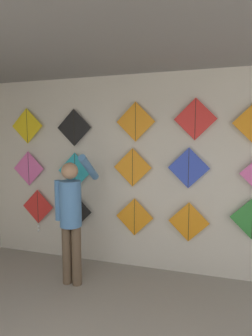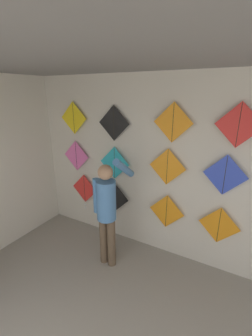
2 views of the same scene
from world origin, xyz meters
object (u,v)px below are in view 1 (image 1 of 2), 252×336
(shopkeeper, at_px, (71,212))
(kite_2, at_px, (134,217))
(kite_5, at_px, (29,169))
(kite_7, at_px, (132,167))
(kite_1, at_px, (75,211))
(kite_11, at_px, (74,128))
(kite_6, at_px, (75,171))
(kite_10, at_px, (27,126))
(kite_8, at_px, (189,168))
(kite_3, at_px, (189,222))
(kite_13, at_px, (195,119))
(kite_12, at_px, (135,122))
(kite_0, at_px, (38,208))

(shopkeeper, xyz_separation_m, kite_2, (0.68, 0.63, -0.19))
(kite_5, distance_m, kite_7, 1.73)
(kite_1, xyz_separation_m, kite_11, (0.01, 0.00, 1.28))
(kite_6, height_order, kite_10, kite_10)
(shopkeeper, distance_m, kite_6, 0.81)
(kite_7, relative_size, kite_8, 1.00)
(kite_3, xyz_separation_m, kite_13, (0.05, 0.00, 1.39))
(shopkeeper, bearing_deg, kite_2, 42.53)
(kite_12, bearing_deg, kite_11, 180.00)
(kite_3, bearing_deg, kite_11, 180.00)
(kite_1, relative_size, kite_13, 1.00)
(kite_8, height_order, kite_12, kite_12)
(kite_7, height_order, kite_11, kite_11)
(shopkeeper, distance_m, kite_11, 1.29)
(kite_5, bearing_deg, kite_11, 0.00)
(shopkeeper, height_order, kite_10, kite_10)
(kite_1, bearing_deg, kite_8, 0.00)
(kite_8, relative_size, kite_12, 1.00)
(kite_10, bearing_deg, kite_7, 0.00)
(kite_0, distance_m, kite_3, 2.38)
(kite_13, bearing_deg, kite_2, 180.00)
(kite_3, relative_size, kite_8, 1.00)
(kite_11, height_order, kite_12, kite_12)
(kite_12, bearing_deg, kite_1, 180.00)
(shopkeeper, height_order, kite_13, kite_13)
(kite_8, relative_size, kite_13, 1.00)
(kite_1, distance_m, kite_3, 1.72)
(shopkeeper, xyz_separation_m, kite_5, (-1.08, 0.63, 0.46))
(kite_5, relative_size, kite_6, 1.00)
(kite_0, height_order, kite_6, kite_6)
(kite_10, distance_m, kite_12, 1.77)
(kite_3, bearing_deg, kite_8, 180.00)
(kite_0, bearing_deg, kite_1, 0.06)
(shopkeeper, height_order, kite_1, shopkeeper)
(kite_6, relative_size, kite_12, 1.00)
(kite_0, relative_size, kite_3, 1.25)
(kite_0, relative_size, kite_13, 1.25)
(kite_2, distance_m, kite_10, 2.20)
(kite_3, relative_size, kite_5, 1.00)
(kite_12, xyz_separation_m, kite_13, (0.81, 0.00, 0.02))
(kite_11, xyz_separation_m, kite_13, (1.75, 0.00, 0.09))
(kite_3, height_order, kite_12, kite_12)
(kite_10, bearing_deg, shopkeeper, -30.30)
(kite_0, bearing_deg, kite_12, 0.02)
(kite_0, xyz_separation_m, kite_12, (1.62, 0.00, 1.35))
(kite_6, height_order, kite_12, kite_12)
(kite_6, bearing_deg, kite_3, 0.00)
(kite_5, height_order, kite_11, kite_11)
(kite_2, bearing_deg, kite_13, 0.00)
(kite_5, distance_m, kite_8, 2.51)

